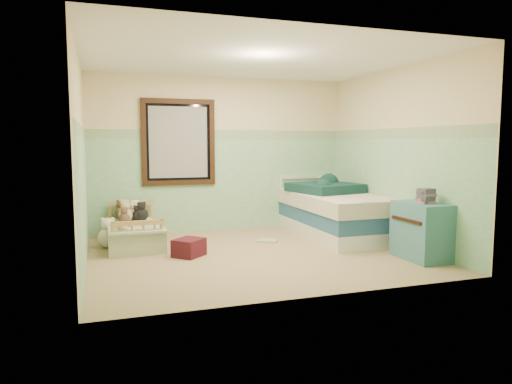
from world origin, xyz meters
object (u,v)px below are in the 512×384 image
object	(u,v)px
toddler_bed_frame	(135,239)
plush_floor_tan	(124,244)
red_pillow	(189,247)
plush_floor_cream	(108,238)
floor_book	(268,241)
twin_bed_frame	(336,229)
dresser	(421,231)

from	to	relation	value
toddler_bed_frame	plush_floor_tan	distance (m)	0.53
toddler_bed_frame	red_pillow	xyz separation A→B (m)	(0.61, -0.89, 0.03)
plush_floor_cream	floor_book	bearing A→B (deg)	-8.02
toddler_bed_frame	plush_floor_cream	world-z (taller)	plush_floor_cream
plush_floor_tan	red_pillow	distance (m)	0.88
toddler_bed_frame	floor_book	world-z (taller)	toddler_bed_frame
red_pillow	twin_bed_frame	bearing A→B (deg)	13.12
toddler_bed_frame	plush_floor_tan	xyz separation A→B (m)	(-0.17, -0.50, 0.05)
plush_floor_cream	plush_floor_tan	size ratio (longest dim) A/B	1.07
plush_floor_tan	floor_book	xyz separation A→B (m)	(2.04, 0.13, -0.12)
plush_floor_tan	red_pillow	xyz separation A→B (m)	(0.79, -0.39, -0.02)
twin_bed_frame	red_pillow	distance (m)	2.46
plush_floor_tan	twin_bed_frame	size ratio (longest dim) A/B	0.12
plush_floor_cream	dresser	xyz separation A→B (m)	(3.69, -1.90, 0.21)
toddler_bed_frame	dresser	xyz separation A→B (m)	(3.33, -1.95, 0.27)
plush_floor_cream	dresser	size ratio (longest dim) A/B	0.40
toddler_bed_frame	red_pillow	size ratio (longest dim) A/B	3.74
plush_floor_tan	plush_floor_cream	bearing A→B (deg)	112.56
plush_floor_tan	floor_book	distance (m)	2.05
plush_floor_tan	dresser	world-z (taller)	dresser
plush_floor_cream	plush_floor_tan	distance (m)	0.48
toddler_bed_frame	red_pillow	world-z (taller)	red_pillow
plush_floor_cream	twin_bed_frame	bearing A→B (deg)	-4.64
toddler_bed_frame	twin_bed_frame	distance (m)	3.03
plush_floor_cream	dresser	distance (m)	4.15
toddler_bed_frame	dresser	distance (m)	3.87
plush_floor_cream	red_pillow	size ratio (longest dim) A/B	0.79
plush_floor_tan	floor_book	world-z (taller)	plush_floor_tan
plush_floor_tan	toddler_bed_frame	bearing A→B (deg)	70.85
twin_bed_frame	dresser	world-z (taller)	dresser
plush_floor_cream	red_pillow	world-z (taller)	plush_floor_cream
plush_floor_cream	floor_book	size ratio (longest dim) A/B	0.98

